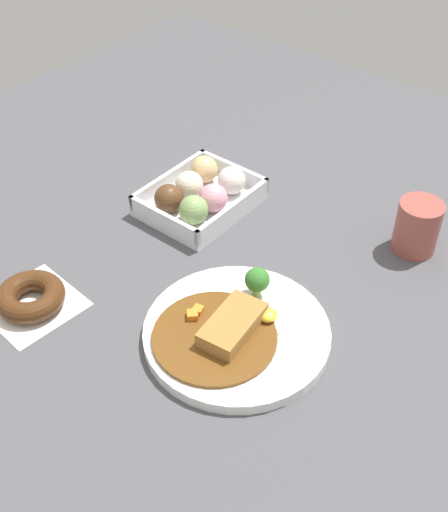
{
  "coord_description": "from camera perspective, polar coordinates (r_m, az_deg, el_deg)",
  "views": [
    {
      "loc": [
        0.6,
        0.49,
        0.72
      ],
      "look_at": [
        -0.01,
        -0.01,
        0.03
      ],
      "focal_mm": 45.91,
      "sensor_mm": 36.0,
      "label": 1
    }
  ],
  "objects": [
    {
      "name": "chocolate_ring_donut",
      "position": [
        1.04,
        -16.49,
        -3.46
      ],
      "size": [
        0.14,
        0.14,
        0.04
      ],
      "color": "white",
      "rests_on": "ground_plane"
    },
    {
      "name": "donut_box",
      "position": [
        1.18,
        -2.08,
        5.38
      ],
      "size": [
        0.2,
        0.16,
        0.06
      ],
      "color": "white",
      "rests_on": "ground_plane"
    },
    {
      "name": "ground_plane",
      "position": [
        1.06,
        -0.08,
        -1.71
      ],
      "size": [
        1.6,
        1.6,
        0.0
      ],
      "primitive_type": "plane",
      "color": "#4C4C51"
    },
    {
      "name": "coffee_mug",
      "position": [
        1.13,
        16.48,
        2.45
      ],
      "size": [
        0.07,
        0.07,
        0.09
      ],
      "primitive_type": "cylinder",
      "color": "#9E4C42",
      "rests_on": "ground_plane"
    },
    {
      "name": "curry_plate",
      "position": [
        0.95,
        0.97,
        -6.53
      ],
      "size": [
        0.27,
        0.27,
        0.07
      ],
      "color": "white",
      "rests_on": "ground_plane"
    }
  ]
}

